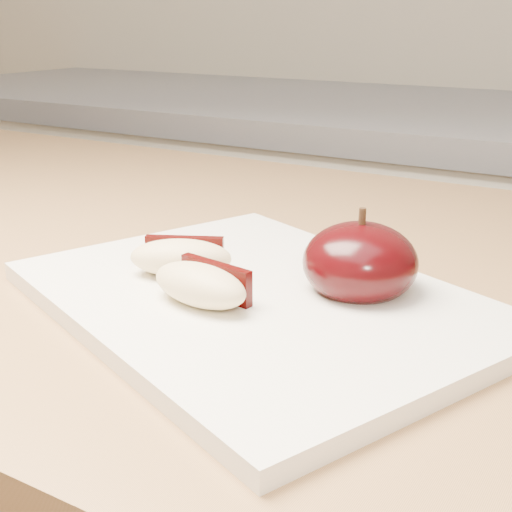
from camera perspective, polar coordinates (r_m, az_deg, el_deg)
The scene contains 5 objects.
back_cabinet at distance 1.37m, azimuth 15.95°, elevation -8.66°, with size 2.40×0.62×0.94m.
cutting_board at distance 0.47m, azimuth -0.00°, elevation -3.58°, with size 0.31×0.23×0.01m, color white.
apple_half at distance 0.47m, azimuth 8.32°, elevation -0.52°, with size 0.10×0.10×0.06m.
apple_wedge_a at distance 0.50m, azimuth -6.00°, elevation -0.09°, with size 0.08×0.06×0.03m.
apple_wedge_b at distance 0.45m, azimuth -4.37°, elevation -2.27°, with size 0.08×0.05×0.03m.
Camera 1 is at (0.28, 0.01, 1.09)m, focal length 50.00 mm.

